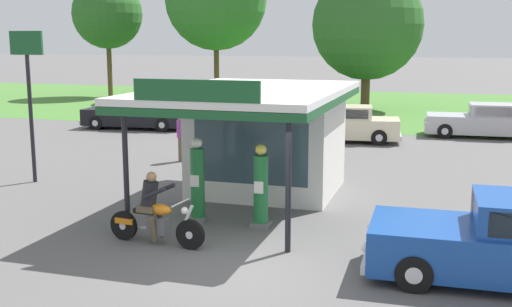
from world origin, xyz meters
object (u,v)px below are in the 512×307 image
Objects in this scene: parked_car_back_row_centre_left at (137,115)px; roadside_pole_sign at (29,80)px; gas_pump_nearside at (198,183)px; parked_car_back_row_centre at (339,125)px; gas_pump_offside at (261,189)px; parked_car_back_row_right at (485,122)px; bystander_standing_back_lot at (182,136)px; motorcycle_with_rider at (154,215)px.

parked_car_back_row_centre_left is 1.17× the size of roadside_pole_sign.
parked_car_back_row_centre is (1.26, 12.90, -0.24)m from gas_pump_nearside.
roadside_pole_sign is at bearing 163.28° from gas_pump_offside.
gas_pump_nearside is at bearing -114.72° from parked_car_back_row_right.
roadside_pole_sign is (-6.38, 2.39, 2.20)m from gas_pump_nearside.
parked_car_back_row_right is at bearing 26.59° from parked_car_back_row_centre.
gas_pump_offside reaches higher than parked_car_back_row_centre_left.
bystander_standing_back_lot is 0.38× the size of roadside_pole_sign.
roadside_pole_sign is (-6.17, 4.30, 2.48)m from motorcycle_with_rider.
bystander_standing_back_lot reaches higher than motorcycle_with_rider.
gas_pump_nearside reaches higher than bystander_standing_back_lot.
motorcycle_with_rider is (-0.21, -1.90, -0.28)m from gas_pump_nearside.
bystander_standing_back_lot is (-3.37, 6.73, -0.02)m from gas_pump_nearside.
parked_car_back_row_centre is (-0.32, 12.90, -0.20)m from gas_pump_offside.
motorcycle_with_rider is 0.44× the size of parked_car_back_row_right.
parked_car_back_row_centre is (10.15, -0.93, 0.01)m from parked_car_back_row_centre_left.
bystander_standing_back_lot is at bearing 55.25° from roadside_pole_sign.
roadside_pole_sign is at bearing 145.14° from motorcycle_with_rider.
gas_pump_nearside is 16.44m from parked_car_back_row_centre_left.
parked_car_back_row_centre is at bearing -5.24° from parked_car_back_row_centre_left.
gas_pump_nearside is 0.39× the size of parked_car_back_row_right.
motorcycle_with_rider is at bearing -112.94° from parked_car_back_row_right.
bystander_standing_back_lot is at bearing -139.32° from parked_car_back_row_right.
bystander_standing_back_lot is at bearing 126.35° from gas_pump_offside.
parked_car_back_row_right is (7.34, 15.94, -0.25)m from gas_pump_nearside.
roadside_pole_sign reaches higher than motorcycle_with_rider.
bystander_standing_back_lot is (-4.96, 6.73, 0.02)m from gas_pump_offside.
gas_pump_offside is at bearing -109.85° from parked_car_back_row_right.
gas_pump_nearside is 0.89× the size of motorcycle_with_rider.
parked_car_back_row_centre is at bearing 84.30° from motorcycle_with_rider.
gas_pump_offside is 0.86× the size of motorcycle_with_rider.
motorcycle_with_rider is 0.50× the size of roadside_pole_sign.
bystander_standing_back_lot is (5.51, -7.10, 0.23)m from parked_car_back_row_centre_left.
parked_car_back_row_centre_left is (-8.67, 15.73, 0.03)m from motorcycle_with_rider.
parked_car_back_row_centre is at bearing 84.40° from gas_pump_nearside.
roadside_pole_sign reaches higher than bystander_standing_back_lot.
gas_pump_nearside is at bearing -20.56° from roadside_pole_sign.
roadside_pole_sign is (2.50, -11.43, 2.45)m from parked_car_back_row_centre_left.
motorcycle_with_rider is 19.37m from parked_car_back_row_right.
parked_car_back_row_centre_left is 11.96m from roadside_pole_sign.
motorcycle_with_rider reaches higher than parked_car_back_row_centre.
parked_car_back_row_centre is at bearing -153.41° from parked_car_back_row_right.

